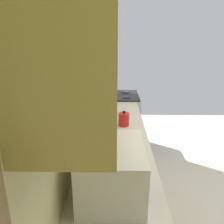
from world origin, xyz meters
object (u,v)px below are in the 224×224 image
oven_range (118,122)px  kettle (124,119)px  bowl (125,139)px  microwave (112,170)px

oven_range → kettle: (-1.25, -0.05, 0.51)m
oven_range → bowl: bearing=-178.3°
bowl → microwave: bearing=171.5°
oven_range → microwave: (-2.37, 0.06, 0.60)m
bowl → kettle: (0.40, 0.00, 0.04)m
oven_range → bowl: oven_range is taller
microwave → kettle: microwave is taller
oven_range → kettle: bearing=-177.7°
oven_range → kettle: size_ratio=6.68×
microwave → kettle: (1.12, -0.11, -0.09)m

